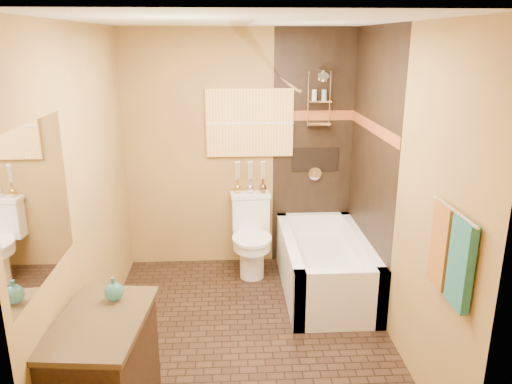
{
  "coord_description": "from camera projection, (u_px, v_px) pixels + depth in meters",
  "views": [
    {
      "loc": [
        -0.12,
        -3.64,
        2.38
      ],
      "look_at": [
        0.11,
        0.4,
        1.13
      ],
      "focal_mm": 35.0,
      "sensor_mm": 36.0,
      "label": 1
    }
  ],
  "objects": [
    {
      "name": "mosaic_band_back",
      "position": [
        314.0,
        116.0,
        5.16
      ],
      "size": [
        0.85,
        0.01,
        0.1
      ],
      "primitive_type": "cube",
      "color": "maroon",
      "rests_on": "alcove_tile_back"
    },
    {
      "name": "ceiling",
      "position": [
        244.0,
        21.0,
        3.45
      ],
      "size": [
        3.0,
        3.0,
        0.0
      ],
      "primitive_type": "plane",
      "color": "silver",
      "rests_on": "wall_back"
    },
    {
      "name": "vanity_mirror",
      "position": [
        38.0,
        204.0,
        2.78
      ],
      "size": [
        0.01,
        1.0,
        0.9
      ],
      "primitive_type": "cube",
      "color": "white",
      "rests_on": "wall_left"
    },
    {
      "name": "teal_bottle",
      "position": [
        114.0,
        289.0,
        3.21
      ],
      "size": [
        0.14,
        0.14,
        0.2
      ],
      "primitive_type": null,
      "rotation": [
        0.0,
        0.0,
        0.1
      ],
      "color": "#277674",
      "rests_on": "vanity"
    },
    {
      "name": "vanity",
      "position": [
        104.0,
        372.0,
        3.12
      ],
      "size": [
        0.61,
        0.91,
        0.76
      ],
      "rotation": [
        0.0,
        0.0,
        -0.1
      ],
      "color": "black",
      "rests_on": "floor"
    },
    {
      "name": "bud_vases",
      "position": [
        250.0,
        176.0,
        5.22
      ],
      "size": [
        0.34,
        0.07,
        0.34
      ],
      "color": "gold",
      "rests_on": "toilet"
    },
    {
      "name": "alcove_tile_right",
      "position": [
        371.0,
        167.0,
        4.59
      ],
      "size": [
        0.01,
        1.5,
        2.5
      ],
      "primitive_type": "cube",
      "color": "black",
      "rests_on": "wall_right"
    },
    {
      "name": "sunset_painting",
      "position": [
        250.0,
        123.0,
        5.14
      ],
      "size": [
        0.9,
        0.04,
        0.7
      ],
      "primitive_type": "cube",
      "color": "gold",
      "rests_on": "wall_back"
    },
    {
      "name": "shower_fixtures",
      "position": [
        319.0,
        112.0,
        5.05
      ],
      "size": [
        0.24,
        0.33,
        1.16
      ],
      "color": "silver",
      "rests_on": "floor"
    },
    {
      "name": "wall_left",
      "position": [
        86.0,
        196.0,
        3.75
      ],
      "size": [
        0.02,
        3.0,
        2.5
      ],
      "primitive_type": "cube",
      "color": "#AD8743",
      "rests_on": "floor"
    },
    {
      "name": "wall_front",
      "position": [
        256.0,
        286.0,
        2.38
      ],
      "size": [
        2.4,
        0.02,
        2.5
      ],
      "primitive_type": "cube",
      "color": "#AD8743",
      "rests_on": "floor"
    },
    {
      "name": "towel_rust",
      "position": [
        442.0,
        246.0,
        3.02
      ],
      "size": [
        0.05,
        0.22,
        0.52
      ],
      "primitive_type": "cube",
      "color": "#9C641C",
      "rests_on": "towel_bar"
    },
    {
      "name": "floor",
      "position": [
        246.0,
        335.0,
        4.18
      ],
      "size": [
        3.0,
        3.0,
        0.0
      ],
      "primitive_type": "plane",
      "color": "black",
      "rests_on": "ground"
    },
    {
      "name": "wall_right",
      "position": [
        399.0,
        190.0,
        3.88
      ],
      "size": [
        0.02,
        3.0,
        2.5
      ],
      "primitive_type": "cube",
      "color": "#AD8743",
      "rests_on": "floor"
    },
    {
      "name": "toilet",
      "position": [
        251.0,
        235.0,
        5.22
      ],
      "size": [
        0.43,
        0.62,
        0.82
      ],
      "rotation": [
        0.0,
        0.0,
        0.07
      ],
      "color": "white",
      "rests_on": "floor"
    },
    {
      "name": "bathtub",
      "position": [
        325.0,
        269.0,
        4.88
      ],
      "size": [
        0.8,
        1.5,
        0.55
      ],
      "color": "white",
      "rests_on": "floor"
    },
    {
      "name": "wall_back",
      "position": [
        240.0,
        151.0,
        5.25
      ],
      "size": [
        2.4,
        0.02,
        2.5
      ],
      "primitive_type": "cube",
      "color": "#AD8743",
      "rests_on": "floor"
    },
    {
      "name": "alcove_niche",
      "position": [
        315.0,
        160.0,
        5.3
      ],
      "size": [
        0.5,
        0.01,
        0.25
      ],
      "primitive_type": "cube",
      "color": "black",
      "rests_on": "alcove_tile_back"
    },
    {
      "name": "curtain_rod",
      "position": [
        287.0,
        82.0,
        4.33
      ],
      "size": [
        0.03,
        1.55,
        0.03
      ],
      "primitive_type": "cylinder",
      "rotation": [
        1.57,
        0.0,
        0.0
      ],
      "color": "silver",
      "rests_on": "wall_back"
    },
    {
      "name": "alcove_tile_back",
      "position": [
        313.0,
        150.0,
        5.28
      ],
      "size": [
        0.85,
        0.01,
        2.5
      ],
      "primitive_type": "cube",
      "color": "black",
      "rests_on": "wall_back"
    },
    {
      "name": "towel_bar",
      "position": [
        455.0,
        211.0,
        2.82
      ],
      "size": [
        0.02,
        0.55,
        0.02
      ],
      "primitive_type": "cylinder",
      "rotation": [
        1.57,
        0.0,
        0.0
      ],
      "color": "silver",
      "rests_on": "wall_right"
    },
    {
      "name": "towel_teal",
      "position": [
        461.0,
        264.0,
        2.77
      ],
      "size": [
        0.05,
        0.22,
        0.52
      ],
      "primitive_type": "cube",
      "color": "#1B5C53",
      "rests_on": "towel_bar"
    },
    {
      "name": "mosaic_band_right",
      "position": [
        372.0,
        127.0,
        4.49
      ],
      "size": [
        0.01,
        1.5,
        0.1
      ],
      "primitive_type": "cube",
      "color": "maroon",
      "rests_on": "alcove_tile_right"
    }
  ]
}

